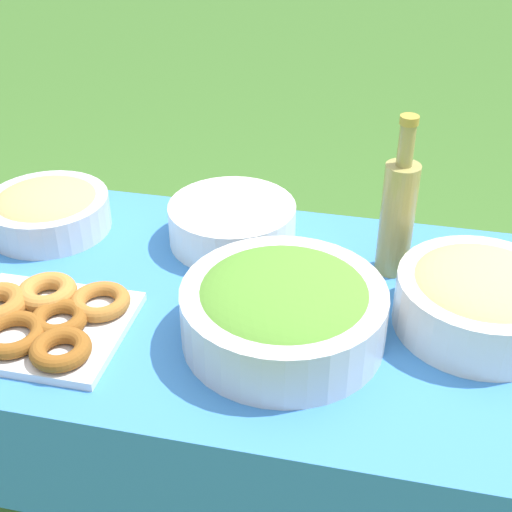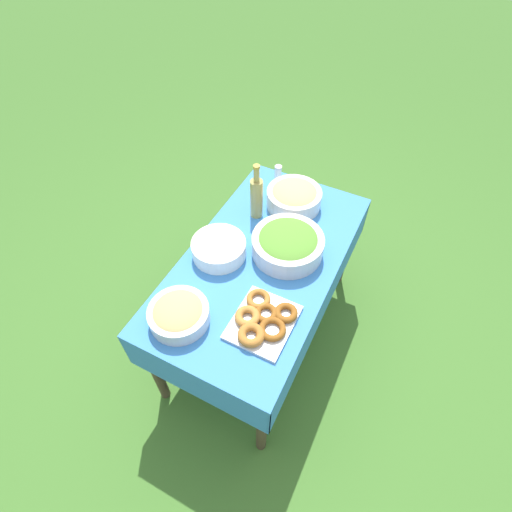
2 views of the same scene
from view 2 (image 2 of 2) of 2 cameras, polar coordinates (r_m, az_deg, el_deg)
ground_plane at (r=2.49m, az=0.70°, el=-10.59°), size 14.00×14.00×0.00m
picnic_table at (r=2.00m, az=0.85°, el=-2.26°), size 1.30×0.70×0.69m
salad_bowl at (r=1.91m, az=4.56°, el=1.79°), size 0.35×0.35×0.12m
pasta_bowl at (r=2.15m, az=5.46°, el=8.44°), size 0.29×0.29×0.12m
donut_platter at (r=1.70m, az=0.93°, el=-9.14°), size 0.32×0.28×0.05m
plate_stack at (r=1.92m, az=-5.31°, el=1.07°), size 0.26×0.26×0.08m
olive_oil_bottle at (r=2.05m, az=0.07°, el=8.48°), size 0.07×0.07×0.32m
bread_bowl at (r=1.71m, az=-10.99°, el=-8.09°), size 0.26×0.26×0.09m
salt_shaker at (r=2.32m, az=3.16°, el=11.75°), size 0.04×0.04×0.10m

